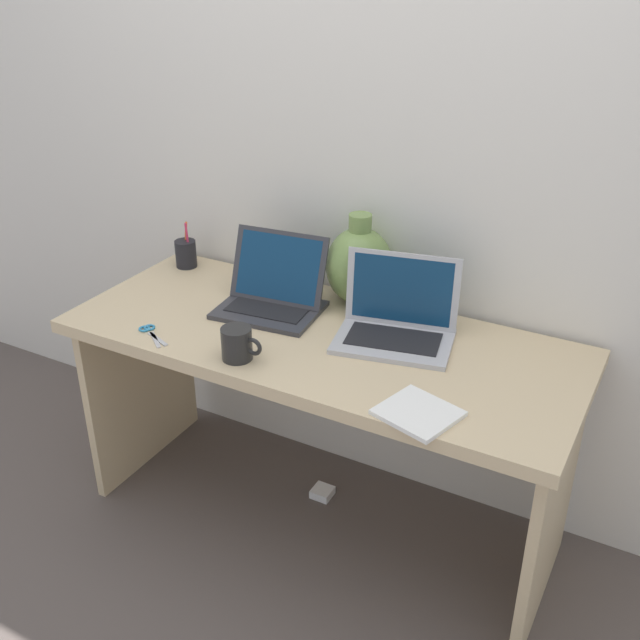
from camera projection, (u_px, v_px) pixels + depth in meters
name	position (u px, v px, depth m)	size (l,w,h in m)	color
ground_plane	(320.00, 518.00, 2.54)	(6.00, 6.00, 0.00)	#564C47
back_wall	(376.00, 146.00, 2.27)	(4.40, 0.04, 2.40)	silver
desk	(320.00, 377.00, 2.28)	(1.55, 0.64, 0.71)	#D1B78C
laptop_left	(274.00, 290.00, 2.35)	(0.34, 0.27, 0.23)	#333338
laptop_right	(398.00, 317.00, 2.18)	(0.38, 0.30, 0.24)	#B2B2B7
green_vase	(359.00, 265.00, 2.36)	(0.21, 0.21, 0.30)	#75934C
notebook_stack	(418.00, 413.00, 1.84)	(0.18, 0.17, 0.01)	white
coffee_mug	(237.00, 344.00, 2.07)	(0.13, 0.09, 0.09)	black
pen_cup	(186.00, 253.00, 2.65)	(0.07, 0.07, 0.17)	black
scissors	(150.00, 332.00, 2.22)	(0.14, 0.10, 0.01)	#B7B7BC
power_brick	(322.00, 492.00, 2.64)	(0.07, 0.07, 0.03)	white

